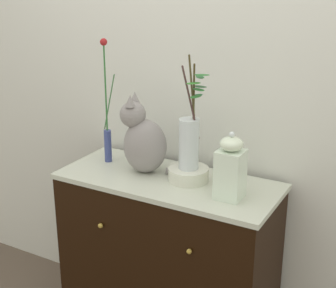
{
  "coord_description": "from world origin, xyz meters",
  "views": [
    {
      "loc": [
        1.1,
        -1.97,
        1.91
      ],
      "look_at": [
        0.0,
        0.0,
        1.12
      ],
      "focal_mm": 53.96,
      "sensor_mm": 36.0,
      "label": 1
    }
  ],
  "objects_px": {
    "vase_slim_green": "(107,126)",
    "bowl_porcelain": "(188,174)",
    "jar_lidded_porcelain": "(230,169)",
    "cat_sitting": "(143,141)",
    "candle_pillar": "(220,174)",
    "sideboard": "(168,262)",
    "vase_glass_clear": "(189,140)"
  },
  "relations": [
    {
      "from": "bowl_porcelain",
      "to": "vase_glass_clear",
      "type": "height_order",
      "value": "vase_glass_clear"
    },
    {
      "from": "sideboard",
      "to": "candle_pillar",
      "type": "height_order",
      "value": "candle_pillar"
    },
    {
      "from": "sideboard",
      "to": "cat_sitting",
      "type": "bearing_deg",
      "value": 170.83
    },
    {
      "from": "jar_lidded_porcelain",
      "to": "bowl_porcelain",
      "type": "bearing_deg",
      "value": 160.77
    },
    {
      "from": "bowl_porcelain",
      "to": "vase_slim_green",
      "type": "bearing_deg",
      "value": 177.81
    },
    {
      "from": "cat_sitting",
      "to": "jar_lidded_porcelain",
      "type": "distance_m",
      "value": 0.5
    },
    {
      "from": "candle_pillar",
      "to": "jar_lidded_porcelain",
      "type": "bearing_deg",
      "value": -47.39
    },
    {
      "from": "sideboard",
      "to": "vase_glass_clear",
      "type": "relative_size",
      "value": 1.98
    },
    {
      "from": "sideboard",
      "to": "candle_pillar",
      "type": "relative_size",
      "value": 7.97
    },
    {
      "from": "vase_slim_green",
      "to": "bowl_porcelain",
      "type": "height_order",
      "value": "vase_slim_green"
    },
    {
      "from": "cat_sitting",
      "to": "candle_pillar",
      "type": "bearing_deg",
      "value": 3.12
    },
    {
      "from": "vase_glass_clear",
      "to": "candle_pillar",
      "type": "relative_size",
      "value": 4.02
    },
    {
      "from": "candle_pillar",
      "to": "sideboard",
      "type": "bearing_deg",
      "value": -169.48
    },
    {
      "from": "sideboard",
      "to": "cat_sitting",
      "type": "distance_m",
      "value": 0.65
    },
    {
      "from": "sideboard",
      "to": "jar_lidded_porcelain",
      "type": "distance_m",
      "value": 0.7
    },
    {
      "from": "vase_glass_clear",
      "to": "bowl_porcelain",
      "type": "bearing_deg",
      "value": 167.42
    },
    {
      "from": "jar_lidded_porcelain",
      "to": "vase_slim_green",
      "type": "bearing_deg",
      "value": 171.83
    },
    {
      "from": "cat_sitting",
      "to": "vase_slim_green",
      "type": "bearing_deg",
      "value": 173.0
    },
    {
      "from": "sideboard",
      "to": "vase_slim_green",
      "type": "bearing_deg",
      "value": 172.15
    },
    {
      "from": "bowl_porcelain",
      "to": "candle_pillar",
      "type": "distance_m",
      "value": 0.16
    },
    {
      "from": "vase_slim_green",
      "to": "cat_sitting",
      "type": "bearing_deg",
      "value": -7.0
    },
    {
      "from": "cat_sitting",
      "to": "candle_pillar",
      "type": "height_order",
      "value": "cat_sitting"
    },
    {
      "from": "bowl_porcelain",
      "to": "jar_lidded_porcelain",
      "type": "bearing_deg",
      "value": -19.23
    },
    {
      "from": "cat_sitting",
      "to": "bowl_porcelain",
      "type": "bearing_deg",
      "value": 2.5
    },
    {
      "from": "sideboard",
      "to": "candle_pillar",
      "type": "xyz_separation_m",
      "value": [
        0.25,
        0.05,
        0.53
      ]
    },
    {
      "from": "bowl_porcelain",
      "to": "candle_pillar",
      "type": "relative_size",
      "value": 1.44
    },
    {
      "from": "bowl_porcelain",
      "to": "vase_glass_clear",
      "type": "bearing_deg",
      "value": -12.58
    },
    {
      "from": "sideboard",
      "to": "candle_pillar",
      "type": "bearing_deg",
      "value": 10.52
    },
    {
      "from": "cat_sitting",
      "to": "vase_glass_clear",
      "type": "distance_m",
      "value": 0.25
    },
    {
      "from": "sideboard",
      "to": "cat_sitting",
      "type": "relative_size",
      "value": 2.62
    },
    {
      "from": "vase_slim_green",
      "to": "candle_pillar",
      "type": "relative_size",
      "value": 4.72
    },
    {
      "from": "vase_slim_green",
      "to": "jar_lidded_porcelain",
      "type": "xyz_separation_m",
      "value": [
        0.73,
        -0.11,
        -0.05
      ]
    }
  ]
}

